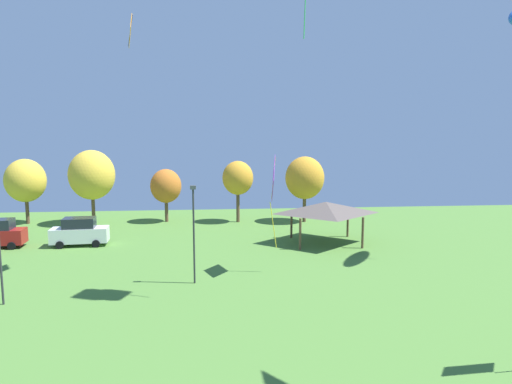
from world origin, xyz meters
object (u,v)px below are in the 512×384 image
(light_post_0, at_px, (194,229))
(treeline_tree_1, at_px, (92,175))
(kite_flying_3, at_px, (130,31))
(treeline_tree_4, at_px, (305,178))
(treeline_tree_2, at_px, (166,186))
(kite_flying_4, at_px, (273,181))
(treeline_tree_3, at_px, (238,178))
(park_pavilion, at_px, (326,208))
(parked_car_second_from_left, at_px, (80,232))
(treeline_tree_0, at_px, (25,181))

(light_post_0, bearing_deg, treeline_tree_1, 119.28)
(kite_flying_3, height_order, treeline_tree_4, kite_flying_3)
(treeline_tree_2, bearing_deg, treeline_tree_4, -5.36)
(light_post_0, bearing_deg, kite_flying_4, 19.41)
(treeline_tree_3, bearing_deg, light_post_0, -100.81)
(kite_flying_3, height_order, treeline_tree_2, kite_flying_3)
(treeline_tree_1, relative_size, treeline_tree_3, 1.18)
(park_pavilion, xyz_separation_m, treeline_tree_4, (0.05, 9.56, 1.64))
(parked_car_second_from_left, relative_size, treeline_tree_0, 0.69)
(kite_flying_4, distance_m, park_pavilion, 10.24)
(kite_flying_4, distance_m, treeline_tree_2, 21.11)
(parked_car_second_from_left, bearing_deg, park_pavilion, -6.55)
(kite_flying_4, relative_size, treeline_tree_3, 0.97)
(kite_flying_3, height_order, kite_flying_4, kite_flying_3)
(parked_car_second_from_left, bearing_deg, treeline_tree_0, 124.63)
(light_post_0, distance_m, treeline_tree_3, 20.27)
(park_pavilion, xyz_separation_m, treeline_tree_1, (-22.21, 10.47, 2.06))
(kite_flying_4, xyz_separation_m, treeline_tree_3, (-1.46, 18.02, -1.59))
(light_post_0, xyz_separation_m, treeline_tree_1, (-11.36, 20.26, 1.62))
(kite_flying_3, relative_size, treeline_tree_4, 0.31)
(treeline_tree_0, relative_size, treeline_tree_1, 0.88)
(kite_flying_4, bearing_deg, treeline_tree_0, 140.97)
(parked_car_second_from_left, bearing_deg, kite_flying_4, -34.08)
(treeline_tree_1, bearing_deg, parked_car_second_from_left, -82.29)
(kite_flying_4, xyz_separation_m, park_pavilion, (5.59, 7.94, -3.23))
(kite_flying_3, height_order, treeline_tree_0, kite_flying_3)
(treeline_tree_1, bearing_deg, treeline_tree_4, -2.33)
(kite_flying_4, height_order, treeline_tree_2, kite_flying_4)
(kite_flying_4, relative_size, light_post_0, 1.01)
(kite_flying_3, relative_size, park_pavilion, 0.32)
(treeline_tree_1, distance_m, treeline_tree_4, 22.28)
(kite_flying_3, bearing_deg, light_post_0, -35.39)
(park_pavilion, distance_m, treeline_tree_0, 31.23)
(treeline_tree_0, distance_m, treeline_tree_4, 29.22)
(treeline_tree_0, height_order, treeline_tree_1, treeline_tree_1)
(park_pavilion, bearing_deg, treeline_tree_1, 154.76)
(kite_flying_4, bearing_deg, light_post_0, -160.59)
(treeline_tree_2, bearing_deg, kite_flying_3, -90.32)
(treeline_tree_2, xyz_separation_m, treeline_tree_4, (14.74, -1.38, 0.88))
(treeline_tree_3, distance_m, treeline_tree_4, 7.12)
(treeline_tree_1, bearing_deg, kite_flying_4, -47.94)
(treeline_tree_1, xyz_separation_m, treeline_tree_3, (15.15, -0.39, -0.43))
(treeline_tree_0, bearing_deg, kite_flying_4, -39.03)
(park_pavilion, xyz_separation_m, light_post_0, (-10.85, -9.79, 0.44))
(park_pavilion, bearing_deg, kite_flying_3, -154.71)
(treeline_tree_3, bearing_deg, treeline_tree_0, 177.24)
(kite_flying_3, distance_m, treeline_tree_4, 24.93)
(treeline_tree_1, relative_size, treeline_tree_2, 1.36)
(kite_flying_3, xyz_separation_m, light_post_0, (3.95, -2.81, -12.47))
(kite_flying_4, relative_size, treeline_tree_0, 0.93)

